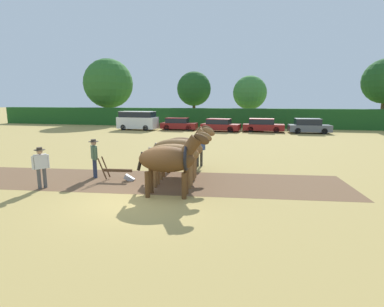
{
  "coord_description": "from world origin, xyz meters",
  "views": [
    {
      "loc": [
        4.16,
        -9.45,
        3.49
      ],
      "look_at": [
        1.22,
        3.58,
        1.1
      ],
      "focal_mm": 28.0,
      "sensor_mm": 36.0,
      "label": 1
    }
  ],
  "objects_px": {
    "draft_horse_trail_left": "(180,149)",
    "farmer_at_plow": "(94,155)",
    "tree_center_left": "(250,93)",
    "parked_van": "(138,120)",
    "parked_car_center_left": "(220,125)",
    "parked_car_left": "(179,124)",
    "farmer_onlooker_left": "(41,165)",
    "draft_horse_trail_right": "(184,146)",
    "plow": "(120,173)",
    "parked_car_center_right": "(309,126)",
    "parked_car_center": "(263,125)",
    "tree_far_left": "(108,84)",
    "draft_horse_lead_left": "(170,159)",
    "tree_left": "(194,89)",
    "draft_horse_lead_right": "(176,154)",
    "farmer_beside_team": "(200,148)"
  },
  "relations": [
    {
      "from": "draft_horse_trail_left",
      "to": "farmer_at_plow",
      "type": "distance_m",
      "value": 3.92
    },
    {
      "from": "tree_center_left",
      "to": "parked_van",
      "type": "xyz_separation_m",
      "value": [
        -12.64,
        -10.3,
        -3.39
      ]
    },
    {
      "from": "farmer_at_plow",
      "to": "parked_car_center_left",
      "type": "bearing_deg",
      "value": 41.39
    },
    {
      "from": "parked_car_left",
      "to": "farmer_onlooker_left",
      "type": "bearing_deg",
      "value": -88.23
    },
    {
      "from": "draft_horse_trail_right",
      "to": "plow",
      "type": "relative_size",
      "value": 1.67
    },
    {
      "from": "plow",
      "to": "parked_car_center_right",
      "type": "xyz_separation_m",
      "value": [
        11.05,
        22.14,
        0.43
      ]
    },
    {
      "from": "parked_van",
      "to": "parked_car_center",
      "type": "height_order",
      "value": "parked_van"
    },
    {
      "from": "tree_center_left",
      "to": "parked_van",
      "type": "relative_size",
      "value": 1.46
    },
    {
      "from": "tree_far_left",
      "to": "draft_horse_lead_left",
      "type": "bearing_deg",
      "value": -58.94
    },
    {
      "from": "farmer_at_plow",
      "to": "parked_car_left",
      "type": "xyz_separation_m",
      "value": [
        -2.11,
        22.26,
        -0.34
      ]
    },
    {
      "from": "tree_left",
      "to": "draft_horse_lead_right",
      "type": "distance_m",
      "value": 32.61
    },
    {
      "from": "tree_left",
      "to": "parked_car_center",
      "type": "bearing_deg",
      "value": -42.33
    },
    {
      "from": "farmer_at_plow",
      "to": "tree_left",
      "type": "bearing_deg",
      "value": 53.02
    },
    {
      "from": "draft_horse_trail_right",
      "to": "farmer_at_plow",
      "type": "relative_size",
      "value": 1.51
    },
    {
      "from": "farmer_beside_team",
      "to": "farmer_onlooker_left",
      "type": "relative_size",
      "value": 1.04
    },
    {
      "from": "farmer_at_plow",
      "to": "farmer_beside_team",
      "type": "xyz_separation_m",
      "value": [
        4.18,
        3.39,
        -0.03
      ]
    },
    {
      "from": "tree_center_left",
      "to": "parked_car_center",
      "type": "distance_m",
      "value": 10.24
    },
    {
      "from": "tree_left",
      "to": "farmer_beside_team",
      "type": "distance_m",
      "value": 28.85
    },
    {
      "from": "plow",
      "to": "draft_horse_lead_left",
      "type": "bearing_deg",
      "value": -36.11
    },
    {
      "from": "parked_car_left",
      "to": "draft_horse_lead_left",
      "type": "bearing_deg",
      "value": -75.96
    },
    {
      "from": "parked_car_left",
      "to": "parked_car_center_left",
      "type": "relative_size",
      "value": 0.95
    },
    {
      "from": "draft_horse_lead_right",
      "to": "draft_horse_trail_right",
      "type": "bearing_deg",
      "value": 89.84
    },
    {
      "from": "farmer_beside_team",
      "to": "farmer_onlooker_left",
      "type": "distance_m",
      "value": 7.59
    },
    {
      "from": "draft_horse_lead_right",
      "to": "tree_center_left",
      "type": "bearing_deg",
      "value": 80.58
    },
    {
      "from": "parked_car_center_left",
      "to": "parked_car_center_right",
      "type": "relative_size",
      "value": 1.02
    },
    {
      "from": "tree_center_left",
      "to": "farmer_at_plow",
      "type": "xyz_separation_m",
      "value": [
        -5.74,
        -31.61,
        -3.47
      ]
    },
    {
      "from": "draft_horse_trail_left",
      "to": "tree_far_left",
      "type": "bearing_deg",
      "value": 116.51
    },
    {
      "from": "draft_horse_lead_left",
      "to": "farmer_at_plow",
      "type": "bearing_deg",
      "value": 149.91
    },
    {
      "from": "tree_left",
      "to": "parked_car_center",
      "type": "distance_m",
      "value": 13.98
    },
    {
      "from": "farmer_beside_team",
      "to": "parked_car_center_left",
      "type": "xyz_separation_m",
      "value": [
        -1.28,
        18.35,
        -0.31
      ]
    },
    {
      "from": "draft_horse_trail_right",
      "to": "parked_car_center_left",
      "type": "distance_m",
      "value": 19.85
    },
    {
      "from": "plow",
      "to": "tree_far_left",
      "type": "bearing_deg",
      "value": 112.19
    },
    {
      "from": "farmer_at_plow",
      "to": "parked_van",
      "type": "height_order",
      "value": "parked_van"
    },
    {
      "from": "draft_horse_trail_right",
      "to": "parked_car_center_left",
      "type": "bearing_deg",
      "value": 86.07
    },
    {
      "from": "draft_horse_lead_right",
      "to": "plow",
      "type": "distance_m",
      "value": 2.85
    },
    {
      "from": "tree_center_left",
      "to": "farmer_beside_team",
      "type": "bearing_deg",
      "value": -93.17
    },
    {
      "from": "farmer_at_plow",
      "to": "farmer_onlooker_left",
      "type": "height_order",
      "value": "farmer_at_plow"
    },
    {
      "from": "parked_van",
      "to": "parked_car_center_right",
      "type": "xyz_separation_m",
      "value": [
        19.29,
        0.6,
        -0.37
      ]
    },
    {
      "from": "draft_horse_lead_left",
      "to": "parked_car_left",
      "type": "relative_size",
      "value": 0.64
    },
    {
      "from": "tree_center_left",
      "to": "parked_car_center",
      "type": "relative_size",
      "value": 1.53
    },
    {
      "from": "tree_far_left",
      "to": "draft_horse_lead_right",
      "type": "relative_size",
      "value": 3.42
    },
    {
      "from": "tree_center_left",
      "to": "plow",
      "type": "distance_m",
      "value": 32.41
    },
    {
      "from": "tree_center_left",
      "to": "parked_car_center_right",
      "type": "distance_m",
      "value": 12.35
    },
    {
      "from": "draft_horse_lead_left",
      "to": "parked_van",
      "type": "relative_size",
      "value": 0.58
    },
    {
      "from": "farmer_at_plow",
      "to": "draft_horse_trail_left",
      "type": "bearing_deg",
      "value": -31.03
    },
    {
      "from": "farmer_onlooker_left",
      "to": "farmer_beside_team",
      "type": "bearing_deg",
      "value": 81.98
    },
    {
      "from": "plow",
      "to": "draft_horse_lead_right",
      "type": "bearing_deg",
      "value": -13.64
    },
    {
      "from": "parked_car_center_left",
      "to": "draft_horse_lead_left",
      "type": "bearing_deg",
      "value": -79.05
    },
    {
      "from": "tree_center_left",
      "to": "parked_van",
      "type": "height_order",
      "value": "tree_center_left"
    },
    {
      "from": "tree_center_left",
      "to": "parked_car_left",
      "type": "height_order",
      "value": "tree_center_left"
    }
  ]
}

